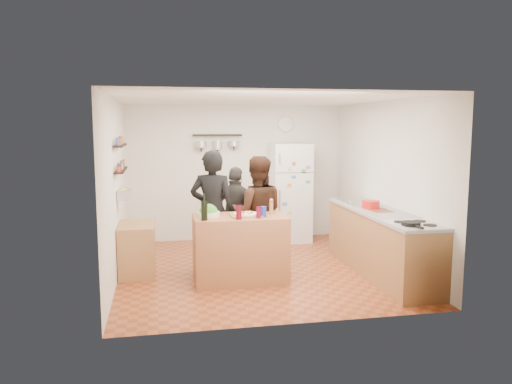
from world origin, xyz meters
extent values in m
plane|color=brown|center=(0.00, 0.00, 0.00)|extent=(4.20, 4.20, 0.00)
plane|color=white|center=(0.00, 0.00, 2.50)|extent=(4.20, 4.20, 0.00)
plane|color=silver|center=(0.00, 2.10, 1.25)|extent=(4.00, 0.00, 4.00)
plane|color=silver|center=(-2.00, 0.00, 1.25)|extent=(0.00, 4.20, 4.20)
plane|color=silver|center=(2.00, 0.00, 1.25)|extent=(0.00, 4.20, 4.20)
cube|color=#925735|center=(-0.34, -0.50, 0.46)|extent=(1.25, 0.72, 0.91)
cube|color=olive|center=(-0.26, -0.52, 0.92)|extent=(0.42, 0.34, 0.02)
cylinder|color=#F6E1A2|center=(-0.26, -0.52, 0.94)|extent=(0.34, 0.34, 0.02)
cylinder|color=silver|center=(-0.76, -0.45, 0.94)|extent=(0.30, 0.30, 0.06)
cylinder|color=black|center=(-0.84, -0.72, 1.04)|extent=(0.08, 0.08, 0.25)
cylinder|color=#510614|center=(-0.39, -0.74, 1.00)|extent=(0.07, 0.07, 0.18)
cylinder|color=#5D081F|center=(-0.12, -0.70, 0.99)|extent=(0.06, 0.06, 0.15)
cylinder|color=#97623F|center=(0.11, -0.45, 1.00)|extent=(0.05, 0.05, 0.17)
cylinder|color=navy|center=(-0.04, -0.62, 0.98)|extent=(0.09, 0.09, 0.14)
imported|color=black|center=(-0.66, 0.02, 0.89)|extent=(0.74, 0.59, 1.79)
imported|color=black|center=(-0.01, 0.00, 0.85)|extent=(0.91, 0.76, 1.69)
imported|color=#292524|center=(-0.23, 0.55, 0.75)|extent=(0.94, 0.71, 1.49)
cube|color=#9E7042|center=(1.70, -0.55, 0.45)|extent=(0.63, 2.63, 0.90)
cube|color=white|center=(1.70, -1.50, 0.91)|extent=(0.60, 0.62, 0.02)
cylinder|color=black|center=(1.60, -1.58, 0.94)|extent=(0.23, 0.23, 0.04)
cube|color=silver|center=(1.70, 0.30, 0.92)|extent=(0.50, 0.80, 0.03)
cube|color=brown|center=(1.70, -0.50, 0.91)|extent=(0.30, 0.40, 0.02)
cylinder|color=red|center=(1.65, -0.27, 0.97)|extent=(0.26, 0.26, 0.11)
cube|color=white|center=(0.95, 1.75, 0.90)|extent=(0.70, 0.68, 1.80)
cylinder|color=silver|center=(0.95, 2.08, 2.15)|extent=(0.30, 0.03, 0.30)
cube|color=black|center=(-1.93, 0.20, 1.50)|extent=(0.12, 1.00, 0.02)
cube|color=black|center=(-1.93, 0.20, 1.85)|extent=(0.12, 1.00, 0.02)
cube|color=silver|center=(-1.90, 0.20, 1.15)|extent=(0.18, 0.35, 0.14)
cube|color=#AB7448|center=(-1.74, 0.11, 0.36)|extent=(0.50, 0.80, 0.73)
cube|color=black|center=(-0.35, 2.00, 1.95)|extent=(0.90, 0.04, 0.04)
camera|label=1|loc=(-1.38, -7.08, 2.13)|focal=35.00mm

